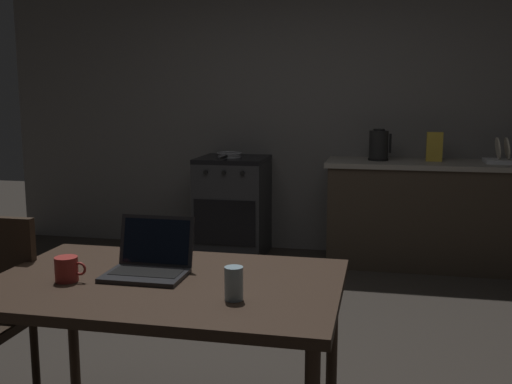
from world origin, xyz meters
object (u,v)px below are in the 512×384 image
frying_pan (229,155)px  dish_rack (507,157)px  stove_oven (233,206)px  coffee_mug (67,269)px  laptop (149,264)px  drinking_glass (234,283)px  cereal_box (434,147)px  electric_kettle (379,145)px  dining_table (165,295)px

frying_pan → dish_rack: bearing=0.7°
stove_oven → coffee_mug: (0.11, -3.08, 0.32)m
laptop → drinking_glass: size_ratio=2.65×
coffee_mug → drinking_glass: (0.69, -0.07, 0.01)m
drinking_glass → cereal_box: bearing=73.8°
frying_pan → drinking_glass: frying_pan is taller
laptop → cereal_box: 3.25m
cereal_box → drinking_glass: bearing=-106.2°
stove_oven → drinking_glass: 3.27m
frying_pan → coffee_mug: 3.06m
electric_kettle → stove_oven: bearing=-179.9°
dining_table → cereal_box: bearing=67.6°
dish_rack → drinking_glass: bearing=-115.2°
dining_table → laptop: bearing=147.1°
dining_table → laptop: 0.15m
stove_oven → electric_kettle: bearing=0.1°
laptop → coffee_mug: 0.32m
drinking_glass → stove_oven: bearing=104.2°
stove_oven → frying_pan: bearing=-132.3°
dining_table → electric_kettle: size_ratio=5.21×
laptop → dish_rack: dish_rack is taller
dish_rack → cereal_box: bearing=178.0°
cereal_box → dish_rack: 0.57m
dining_table → drinking_glass: drinking_glass is taller
cereal_box → dining_table: bearing=-112.4°
electric_kettle → drinking_glass: (-0.47, -3.16, -0.24)m
frying_pan → dish_rack: (2.31, 0.03, 0.02)m
electric_kettle → coffee_mug: bearing=-110.6°
dining_table → cereal_box: 3.28m
coffee_mug → cereal_box: cereal_box is taller
stove_oven → dish_rack: dish_rack is taller
dining_table → coffee_mug: (-0.37, -0.09, 0.11)m
coffee_mug → drinking_glass: drinking_glass is taller
dining_table → electric_kettle: electric_kettle is taller
electric_kettle → drinking_glass: 3.20m
dish_rack → electric_kettle: bearing=180.0°
electric_kettle → frying_pan: electric_kettle is taller
stove_oven → coffee_mug: 3.10m
cereal_box → dish_rack: size_ratio=0.72×
coffee_mug → stove_oven: bearing=92.0°
electric_kettle → cereal_box: bearing=2.5°
drinking_glass → dish_rack: bearing=64.8°
cereal_box → stove_oven: bearing=-179.3°
stove_oven → dining_table: stove_oven is taller
electric_kettle → coffee_mug: (-1.16, -3.09, -0.25)m
electric_kettle → frying_pan: bearing=-178.7°
stove_oven → cereal_box: size_ratio=3.65×
cereal_box → dish_rack: bearing=-2.0°
laptop → drinking_glass: laptop is taller
frying_pan → drinking_glass: bearing=-75.2°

